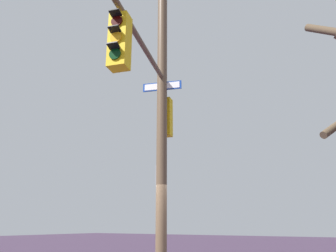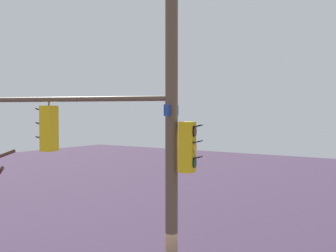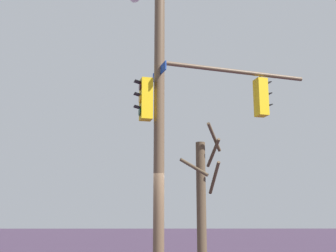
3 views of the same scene
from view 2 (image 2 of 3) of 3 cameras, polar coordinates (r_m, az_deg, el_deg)
name	(u,v)px [view 2 (image 2 of 3)]	position (r m, az deg, el deg)	size (l,w,h in m)	color
main_signal_pole_assembly	(151,120)	(9.02, -2.40, 0.82)	(5.44, 3.60, 9.42)	brown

